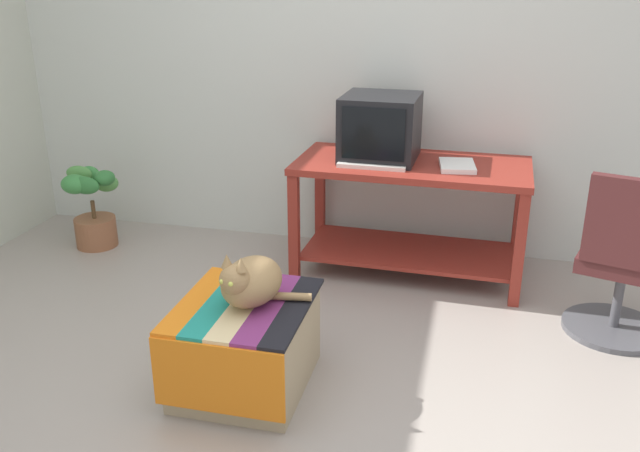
{
  "coord_description": "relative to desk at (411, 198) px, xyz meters",
  "views": [
    {
      "loc": [
        0.81,
        -2.31,
        1.8
      ],
      "look_at": [
        0.04,
        0.85,
        0.55
      ],
      "focal_mm": 37.86,
      "sensor_mm": 36.0,
      "label": 1
    }
  ],
  "objects": [
    {
      "name": "keyboard",
      "position": [
        -0.22,
        -0.15,
        0.24
      ],
      "size": [
        0.4,
        0.15,
        0.02
      ],
      "primitive_type": "cube",
      "rotation": [
        0.0,
        0.0,
        -0.01
      ],
      "color": "beige",
      "rests_on": "desk"
    },
    {
      "name": "potted_plant",
      "position": [
        -2.13,
        -0.1,
        -0.21
      ],
      "size": [
        0.39,
        0.38,
        0.56
      ],
      "color": "brown",
      "rests_on": "ground_plane"
    },
    {
      "name": "desk",
      "position": [
        0.0,
        0.0,
        0.0
      ],
      "size": [
        1.4,
        0.72,
        0.71
      ],
      "rotation": [
        0.0,
        0.0,
        -0.03
      ],
      "color": "maroon",
      "rests_on": "ground_plane"
    },
    {
      "name": "cat",
      "position": [
        -0.54,
        -1.42,
        0.04
      ],
      "size": [
        0.41,
        0.38,
        0.27
      ],
      "rotation": [
        0.0,
        0.0,
        -0.28
      ],
      "color": "#9E7A4C",
      "rests_on": "ottoman_with_blanket"
    },
    {
      "name": "book",
      "position": [
        0.27,
        -0.06,
        0.24
      ],
      "size": [
        0.23,
        0.29,
        0.03
      ],
      "primitive_type": "cube",
      "rotation": [
        0.0,
        0.0,
        0.13
      ],
      "color": "white",
      "rests_on": "desk"
    },
    {
      "name": "tv_monitor",
      "position": [
        -0.21,
        0.04,
        0.41
      ],
      "size": [
        0.45,
        0.47,
        0.39
      ],
      "rotation": [
        0.0,
        0.0,
        -0.03
      ],
      "color": "black",
      "rests_on": "desk"
    },
    {
      "name": "back_wall",
      "position": [
        -0.43,
        0.45,
        0.81
      ],
      "size": [
        8.0,
        0.1,
        2.6
      ],
      "primitive_type": "cube",
      "color": "silver",
      "rests_on": "ground_plane"
    },
    {
      "name": "ground_plane",
      "position": [
        -0.43,
        -1.6,
        -0.49
      ],
      "size": [
        14.0,
        14.0,
        0.0
      ],
      "primitive_type": "plane",
      "color": "#9E9389"
    },
    {
      "name": "ottoman_with_blanket",
      "position": [
        -0.57,
        -1.42,
        -0.28
      ],
      "size": [
        0.57,
        0.68,
        0.41
      ],
      "color": "tan",
      "rests_on": "ground_plane"
    },
    {
      "name": "office_chair",
      "position": [
        1.13,
        -0.55,
        -0.1
      ],
      "size": [
        0.53,
        0.53,
        0.89
      ],
      "rotation": [
        0.0,
        0.0,
        2.84
      ],
      "color": "#4C4C51",
      "rests_on": "ground_plane"
    }
  ]
}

